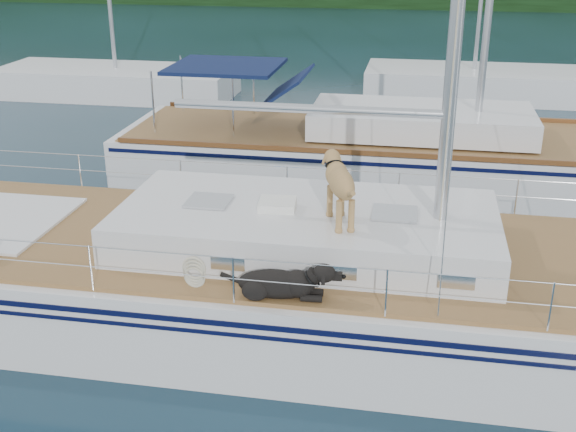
# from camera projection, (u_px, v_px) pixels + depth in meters

# --- Properties ---
(ground) EXTENTS (120.00, 120.00, 0.00)m
(ground) POSITION_uv_depth(u_px,v_px,m) (253.00, 318.00, 10.73)
(ground) COLOR black
(ground) RESTS_ON ground
(main_sailboat) EXTENTS (12.00, 3.80, 14.01)m
(main_sailboat) POSITION_uv_depth(u_px,v_px,m) (258.00, 278.00, 10.46)
(main_sailboat) COLOR silver
(main_sailboat) RESTS_ON ground
(neighbor_sailboat) EXTENTS (11.00, 3.50, 13.30)m
(neighbor_sailboat) POSITION_uv_depth(u_px,v_px,m) (370.00, 154.00, 16.33)
(neighbor_sailboat) COLOR silver
(neighbor_sailboat) RESTS_ON ground
(bg_boat_west) EXTENTS (8.00, 3.00, 11.65)m
(bg_boat_west) POSITION_uv_depth(u_px,v_px,m) (117.00, 83.00, 24.68)
(bg_boat_west) COLOR silver
(bg_boat_west) RESTS_ON ground
(bg_boat_center) EXTENTS (7.20, 3.00, 11.65)m
(bg_boat_center) POSITION_uv_depth(u_px,v_px,m) (473.00, 84.00, 24.49)
(bg_boat_center) COLOR silver
(bg_boat_center) RESTS_ON ground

